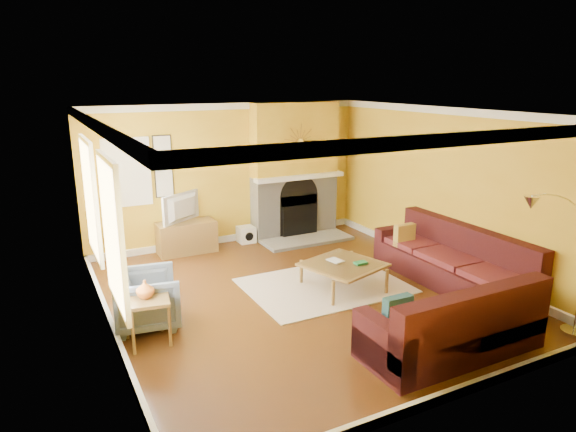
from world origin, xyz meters
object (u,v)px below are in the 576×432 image
sectional_sofa (410,275)px  arc_lamp (557,270)px  coffee_table (343,276)px  side_table (147,320)px  media_console (187,237)px  armchair (147,299)px

sectional_sofa → arc_lamp: size_ratio=1.79×
coffee_table → side_table: bearing=-174.0°
media_console → armchair: 2.94m
coffee_table → media_console: media_console is taller
sectional_sofa → side_table: size_ratio=5.76×
media_console → side_table: side_table is taller
sectional_sofa → media_console: size_ratio=3.21×
coffee_table → armchair: armchair is taller
media_console → sectional_sofa: bearing=-59.4°
sectional_sofa → coffee_table: (-0.53, 0.91, -0.24)m
arc_lamp → media_console: bearing=118.9°
sectional_sofa → coffee_table: bearing=120.2°
side_table → arc_lamp: size_ratio=0.31×
media_console → side_table: (-1.40, -3.09, 0.00)m
arc_lamp → coffee_table: bearing=116.8°
armchair → arc_lamp: 5.08m
coffee_table → media_console: size_ratio=0.99×
coffee_table → media_console: (-1.65, 2.77, 0.09)m
side_table → arc_lamp: (4.35, -2.26, 0.66)m
coffee_table → armchair: (-2.95, 0.14, 0.17)m
media_console → arc_lamp: size_ratio=0.56×
media_console → armchair: size_ratio=1.30×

